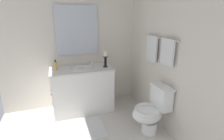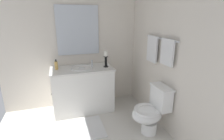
# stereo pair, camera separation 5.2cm
# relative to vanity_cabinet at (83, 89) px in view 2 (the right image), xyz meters

# --- Properties ---
(wall_back) EXTENTS (2.55, 0.04, 2.45)m
(wall_back) POSITION_rel_vanity_cabinet_xyz_m (0.95, 1.16, 0.81)
(wall_back) COLOR silver
(wall_back) RESTS_ON ground
(wall_left) EXTENTS (0.04, 2.58, 2.45)m
(wall_left) POSITION_rel_vanity_cabinet_xyz_m (-0.32, -0.13, 0.81)
(wall_left) COLOR silver
(wall_left) RESTS_ON ground
(vanity_cabinet) EXTENTS (0.58, 1.12, 0.83)m
(vanity_cabinet) POSITION_rel_vanity_cabinet_xyz_m (0.00, 0.00, 0.00)
(vanity_cabinet) COLOR white
(vanity_cabinet) RESTS_ON ground
(sink_basin) EXTENTS (0.40, 0.40, 0.24)m
(sink_basin) POSITION_rel_vanity_cabinet_xyz_m (0.00, 0.00, 0.38)
(sink_basin) COLOR white
(sink_basin) RESTS_ON vanity_cabinet
(mirror) EXTENTS (0.02, 0.77, 0.89)m
(mirror) POSITION_rel_vanity_cabinet_xyz_m (-0.28, 0.00, 1.06)
(mirror) COLOR silver
(candle_holder_tall) EXTENTS (0.09, 0.09, 0.29)m
(candle_holder_tall) POSITION_rel_vanity_cabinet_xyz_m (0.05, 0.44, 0.57)
(candle_holder_tall) COLOR black
(candle_holder_tall) RESTS_ON vanity_cabinet
(soap_bottle) EXTENTS (0.06, 0.06, 0.18)m
(soap_bottle) POSITION_rel_vanity_cabinet_xyz_m (-0.06, -0.44, 0.49)
(soap_bottle) COLOR #E5B259
(soap_bottle) RESTS_ON vanity_cabinet
(toilet) EXTENTS (0.39, 0.54, 0.75)m
(toilet) POSITION_rel_vanity_cabinet_xyz_m (1.00, 0.87, -0.05)
(toilet) COLOR white
(toilet) RESTS_ON ground
(towel_bar) EXTENTS (0.82, 0.02, 0.02)m
(towel_bar) POSITION_rel_vanity_cabinet_xyz_m (0.77, 1.10, 1.00)
(towel_bar) COLOR silver
(towel_near_vanity) EXTENTS (0.28, 0.03, 0.42)m
(towel_near_vanity) POSITION_rel_vanity_cabinet_xyz_m (0.56, 1.08, 0.81)
(towel_near_vanity) COLOR white
(towel_near_vanity) RESTS_ON towel_bar
(towel_center) EXTENTS (0.28, 0.03, 0.37)m
(towel_center) POSITION_rel_vanity_cabinet_xyz_m (0.97, 1.08, 0.83)
(towel_center) COLOR white
(towel_center) RESTS_ON towel_bar
(bath_mat) EXTENTS (0.60, 0.44, 0.02)m
(bath_mat) POSITION_rel_vanity_cabinet_xyz_m (0.63, 0.00, -0.41)
(bath_mat) COLOR silver
(bath_mat) RESTS_ON ground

